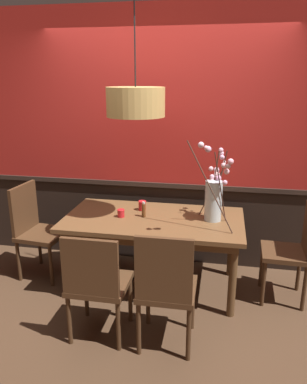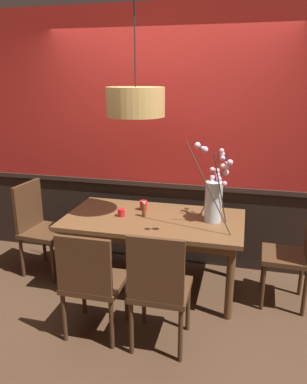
{
  "view_description": "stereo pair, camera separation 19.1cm",
  "coord_description": "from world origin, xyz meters",
  "px_view_note": "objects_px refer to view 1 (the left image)",
  "views": [
    {
      "loc": [
        0.62,
        -3.31,
        2.02
      ],
      "look_at": [
        0.0,
        0.0,
        0.99
      ],
      "focal_mm": 35.16,
      "sensor_mm": 36.0,
      "label": 1
    },
    {
      "loc": [
        0.81,
        -3.27,
        2.02
      ],
      "look_at": [
        0.0,
        0.0,
        0.99
      ],
      "focal_mm": 35.16,
      "sensor_mm": 36.0,
      "label": 2
    }
  ],
  "objects_px": {
    "dining_table": "(154,226)",
    "pendant_lamp": "(136,102)",
    "chair_near_side_left": "(96,281)",
    "chair_near_side_right": "(166,286)",
    "chair_far_side_left": "(149,205)",
    "condiment_bottle": "(144,210)",
    "candle_holder_nearer_center": "(121,213)",
    "chair_head_west_end": "(35,226)",
    "chair_head_east_end": "(293,248)",
    "candle_holder_nearer_edge": "(142,206)",
    "vase_with_blossoms": "(214,197)",
    "chair_far_side_right": "(188,209)"
  },
  "relations": [
    {
      "from": "dining_table",
      "to": "pendant_lamp",
      "type": "xyz_separation_m",
      "value": [
        -0.15,
        -0.05,
        1.16
      ]
    },
    {
      "from": "chair_near_side_left",
      "to": "chair_near_side_right",
      "type": "bearing_deg",
      "value": -1.57
    },
    {
      "from": "chair_far_side_left",
      "to": "pendant_lamp",
      "type": "distance_m",
      "value": 1.58
    },
    {
      "from": "chair_near_side_left",
      "to": "condiment_bottle",
      "type": "bearing_deg",
      "value": 77.69
    },
    {
      "from": "chair_near_side_right",
      "to": "candle_holder_nearer_center",
      "type": "distance_m",
      "value": 1.04
    },
    {
      "from": "chair_head_west_end",
      "to": "chair_head_east_end",
      "type": "bearing_deg",
      "value": -0.47
    },
    {
      "from": "chair_head_west_end",
      "to": "candle_holder_nearer_center",
      "type": "relative_size",
      "value": 12.84
    },
    {
      "from": "chair_head_east_end",
      "to": "condiment_bottle",
      "type": "bearing_deg",
      "value": 179.84
    },
    {
      "from": "candle_holder_nearer_center",
      "to": "candle_holder_nearer_edge",
      "type": "bearing_deg",
      "value": 54.67
    },
    {
      "from": "chair_near_side_right",
      "to": "chair_near_side_left",
      "type": "bearing_deg",
      "value": 178.43
    },
    {
      "from": "chair_head_west_end",
      "to": "vase_with_blossoms",
      "type": "bearing_deg",
      "value": 0.46
    },
    {
      "from": "dining_table",
      "to": "pendant_lamp",
      "type": "relative_size",
      "value": 1.65
    },
    {
      "from": "chair_far_side_left",
      "to": "pendant_lamp",
      "type": "bearing_deg",
      "value": -85.58
    },
    {
      "from": "chair_near_side_right",
      "to": "candle_holder_nearer_center",
      "type": "relative_size",
      "value": 12.9
    },
    {
      "from": "chair_near_side_left",
      "to": "condiment_bottle",
      "type": "height_order",
      "value": "chair_near_side_left"
    },
    {
      "from": "chair_head_west_end",
      "to": "chair_head_east_end",
      "type": "xyz_separation_m",
      "value": [
        2.55,
        -0.02,
        -0.01
      ]
    },
    {
      "from": "chair_near_side_right",
      "to": "chair_far_side_right",
      "type": "bearing_deg",
      "value": 90.35
    },
    {
      "from": "chair_head_west_end",
      "to": "chair_far_side_right",
      "type": "relative_size",
      "value": 1.07
    },
    {
      "from": "chair_near_side_left",
      "to": "chair_far_side_left",
      "type": "bearing_deg",
      "value": 87.81
    },
    {
      "from": "candle_holder_nearer_center",
      "to": "candle_holder_nearer_edge",
      "type": "relative_size",
      "value": 0.77
    },
    {
      "from": "chair_far_side_left",
      "to": "condiment_bottle",
      "type": "bearing_deg",
      "value": -82.03
    },
    {
      "from": "dining_table",
      "to": "condiment_bottle",
      "type": "bearing_deg",
      "value": 173.78
    },
    {
      "from": "chair_head_east_end",
      "to": "candle_holder_nearer_center",
      "type": "height_order",
      "value": "chair_head_east_end"
    },
    {
      "from": "chair_head_west_end",
      "to": "vase_with_blossoms",
      "type": "height_order",
      "value": "vase_with_blossoms"
    },
    {
      "from": "dining_table",
      "to": "chair_near_side_right",
      "type": "bearing_deg",
      "value": -73.6
    },
    {
      "from": "chair_far_side_right",
      "to": "candle_holder_nearer_center",
      "type": "xyz_separation_m",
      "value": [
        -0.56,
        -0.93,
        0.25
      ]
    },
    {
      "from": "chair_far_side_right",
      "to": "chair_far_side_left",
      "type": "bearing_deg",
      "value": -179.46
    },
    {
      "from": "chair_near_side_right",
      "to": "condiment_bottle",
      "type": "xyz_separation_m",
      "value": [
        -0.36,
        0.89,
        0.26
      ]
    },
    {
      "from": "chair_head_east_end",
      "to": "vase_with_blossoms",
      "type": "xyz_separation_m",
      "value": [
        -0.74,
        0.04,
        0.43
      ]
    },
    {
      "from": "chair_near_side_left",
      "to": "chair_near_side_right",
      "type": "distance_m",
      "value": 0.55
    },
    {
      "from": "condiment_bottle",
      "to": "pendant_lamp",
      "type": "bearing_deg",
      "value": -128.76
    },
    {
      "from": "candle_holder_nearer_center",
      "to": "condiment_bottle",
      "type": "distance_m",
      "value": 0.22
    },
    {
      "from": "chair_head_east_end",
      "to": "chair_head_west_end",
      "type": "bearing_deg",
      "value": 179.53
    },
    {
      "from": "chair_near_side_right",
      "to": "condiment_bottle",
      "type": "height_order",
      "value": "chair_near_side_right"
    },
    {
      "from": "chair_far_side_right",
      "to": "vase_with_blossoms",
      "type": "bearing_deg",
      "value": -69.85
    },
    {
      "from": "dining_table",
      "to": "pendant_lamp",
      "type": "bearing_deg",
      "value": -160.61
    },
    {
      "from": "chair_near_side_right",
      "to": "chair_far_side_left",
      "type": "xyz_separation_m",
      "value": [
        -0.48,
        1.76,
        0.01
      ]
    },
    {
      "from": "chair_head_west_end",
      "to": "chair_near_side_left",
      "type": "height_order",
      "value": "chair_head_west_end"
    },
    {
      "from": "candle_holder_nearer_edge",
      "to": "chair_far_side_right",
      "type": "bearing_deg",
      "value": 60.49
    },
    {
      "from": "candle_holder_nearer_center",
      "to": "pendant_lamp",
      "type": "xyz_separation_m",
      "value": [
        0.16,
        -0.02,
        1.04
      ]
    },
    {
      "from": "chair_head_east_end",
      "to": "dining_table",
      "type": "bearing_deg",
      "value": -179.7
    },
    {
      "from": "chair_far_side_left",
      "to": "candle_holder_nearer_edge",
      "type": "xyz_separation_m",
      "value": [
        0.07,
        -0.7,
        0.23
      ]
    },
    {
      "from": "candle_holder_nearer_edge",
      "to": "condiment_bottle",
      "type": "bearing_deg",
      "value": -73.14
    },
    {
      "from": "chair_head_west_end",
      "to": "chair_far_side_right",
      "type": "height_order",
      "value": "chair_head_west_end"
    },
    {
      "from": "chair_near_side_right",
      "to": "chair_far_side_left",
      "type": "bearing_deg",
      "value": 105.16
    },
    {
      "from": "chair_head_east_end",
      "to": "candle_holder_nearer_edge",
      "type": "distance_m",
      "value": 1.49
    },
    {
      "from": "chair_near_side_left",
      "to": "candle_holder_nearer_center",
      "type": "height_order",
      "value": "chair_near_side_left"
    },
    {
      "from": "candle_holder_nearer_edge",
      "to": "chair_far_side_left",
      "type": "bearing_deg",
      "value": 95.62
    },
    {
      "from": "chair_near_side_right",
      "to": "chair_far_side_left",
      "type": "height_order",
      "value": "chair_far_side_left"
    },
    {
      "from": "chair_near_side_left",
      "to": "vase_with_blossoms",
      "type": "xyz_separation_m",
      "value": [
        0.85,
        0.9,
        0.45
      ]
    }
  ]
}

